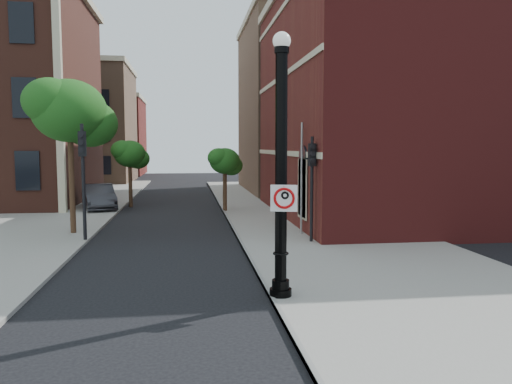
{
  "coord_description": "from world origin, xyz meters",
  "views": [
    {
      "loc": [
        0.0,
        -12.13,
        3.86
      ],
      "look_at": [
        1.94,
        2.0,
        2.55
      ],
      "focal_mm": 35.0,
      "sensor_mm": 36.0,
      "label": 1
    }
  ],
  "objects": [
    {
      "name": "street_tree_b",
      "position": [
        -3.58,
        20.14,
        3.32
      ],
      "size": [
        2.34,
        2.12,
        4.22
      ],
      "color": "#382416",
      "rests_on": "ground"
    },
    {
      "name": "traffic_signal_right",
      "position": [
        4.8,
        6.78,
        2.85
      ],
      "size": [
        0.29,
        0.36,
        4.23
      ],
      "rotation": [
        0.0,
        0.0,
        0.13
      ],
      "color": "black",
      "rests_on": "ground"
    },
    {
      "name": "no_parking_sign",
      "position": [
        2.32,
        -0.27,
        2.6
      ],
      "size": [
        0.64,
        0.19,
        0.66
      ],
      "rotation": [
        0.0,
        0.0,
        -0.24
      ],
      "color": "white",
      "rests_on": "ground"
    },
    {
      "name": "traffic_signal_left",
      "position": [
        -4.11,
        8.36,
        3.2
      ],
      "size": [
        0.32,
        0.4,
        4.74
      ],
      "rotation": [
        0.0,
        0.0,
        0.1
      ],
      "color": "black",
      "rests_on": "ground"
    },
    {
      "name": "utility_pole",
      "position": [
        4.8,
        8.55,
        2.43
      ],
      "size": [
        0.1,
        0.1,
        4.86
      ],
      "primitive_type": "cylinder",
      "color": "#999999",
      "rests_on": "ground"
    },
    {
      "name": "sidewalk_left",
      "position": [
        -9.0,
        18.0,
        0.06
      ],
      "size": [
        10.0,
        50.0,
        0.12
      ],
      "primitive_type": "cube",
      "color": "gray",
      "rests_on": "ground"
    },
    {
      "name": "street_tree_a",
      "position": [
        -4.9,
        10.16,
        5.28
      ],
      "size": [
        3.71,
        3.35,
        6.68
      ],
      "color": "#382416",
      "rests_on": "ground"
    },
    {
      "name": "sidewalk_right",
      "position": [
        6.0,
        10.0,
        0.06
      ],
      "size": [
        8.0,
        60.0,
        0.12
      ],
      "primitive_type": "cube",
      "color": "gray",
      "rests_on": "ground"
    },
    {
      "name": "bg_building_tan_a",
      "position": [
        -12.0,
        44.0,
        6.0
      ],
      "size": [
        12.0,
        12.0,
        12.0
      ],
      "primitive_type": "cube",
      "color": "#836047",
      "rests_on": "ground"
    },
    {
      "name": "parked_car",
      "position": [
        -5.36,
        18.92,
        0.79
      ],
      "size": [
        2.86,
        5.04,
        1.57
      ],
      "primitive_type": "imported",
      "rotation": [
        0.0,
        0.0,
        0.27
      ],
      "color": "#2D2C31",
      "rests_on": "ground"
    },
    {
      "name": "bg_building_tan_b",
      "position": [
        16.0,
        30.0,
        7.0
      ],
      "size": [
        22.0,
        14.0,
        14.0
      ],
      "primitive_type": "cube",
      "color": "#836047",
      "rests_on": "ground"
    },
    {
      "name": "curb_edge",
      "position": [
        2.05,
        10.0,
        0.07
      ],
      "size": [
        0.1,
        60.0,
        0.14
      ],
      "primitive_type": "cube",
      "color": "gray",
      "rests_on": "ground"
    },
    {
      "name": "street_tree_c",
      "position": [
        2.16,
        16.71,
        2.95
      ],
      "size": [
        2.08,
        1.88,
        3.76
      ],
      "color": "#382416",
      "rests_on": "ground"
    },
    {
      "name": "ground",
      "position": [
        0.0,
        0.0,
        0.0
      ],
      "size": [
        120.0,
        120.0,
        0.0
      ],
      "primitive_type": "plane",
      "color": "black",
      "rests_on": "ground"
    },
    {
      "name": "brick_wall_building",
      "position": [
        16.0,
        14.0,
        6.26
      ],
      "size": [
        22.3,
        16.3,
        12.5
      ],
      "color": "maroon",
      "rests_on": "ground"
    },
    {
      "name": "lamppost",
      "position": [
        2.28,
        -0.11,
        3.04
      ],
      "size": [
        0.56,
        0.56,
        6.59
      ],
      "color": "black",
      "rests_on": "ground"
    },
    {
      "name": "bg_building_red",
      "position": [
        -12.0,
        58.0,
        5.0
      ],
      "size": [
        12.0,
        12.0,
        10.0
      ],
      "primitive_type": "cube",
      "color": "maroon",
      "rests_on": "ground"
    }
  ]
}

